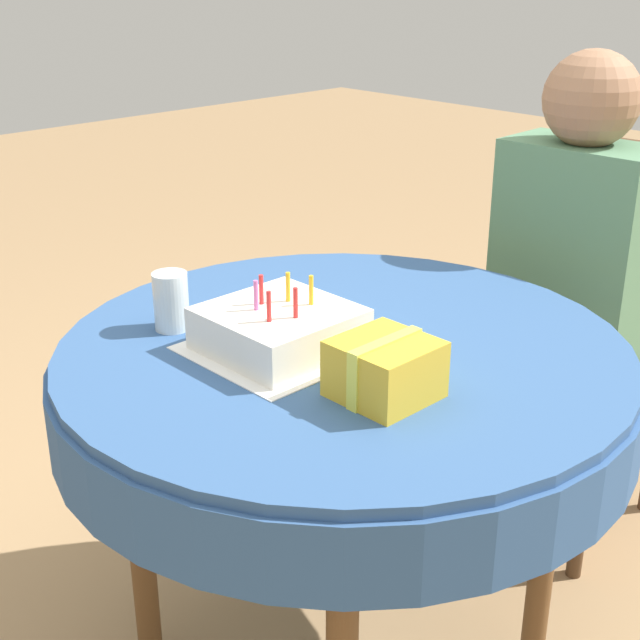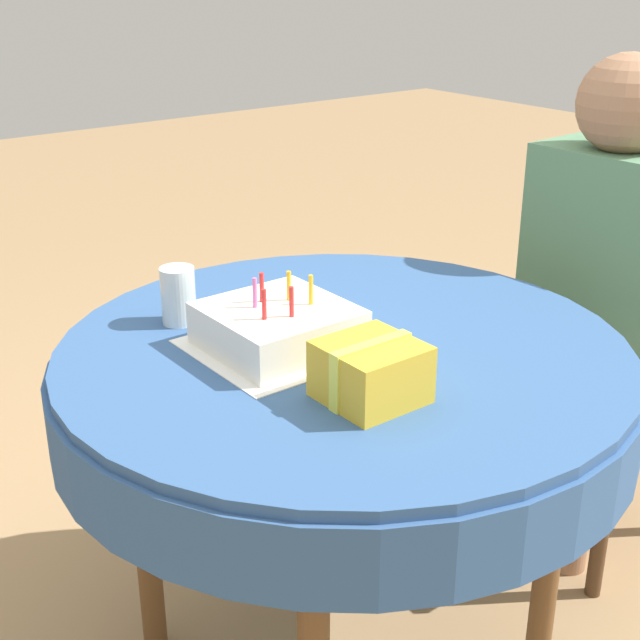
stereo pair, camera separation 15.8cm
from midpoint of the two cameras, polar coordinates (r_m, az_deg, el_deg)
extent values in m
cylinder|color=#335689|center=(1.59, 4.35, -1.97)|extent=(1.03, 1.03, 0.02)
cylinder|color=#335689|center=(1.63, 4.27, -4.41)|extent=(1.05, 1.05, 0.13)
cylinder|color=brown|center=(1.84, -8.78, -11.76)|extent=(0.05, 0.05, 0.72)
cylinder|color=brown|center=(2.12, 4.71, -6.58)|extent=(0.05, 0.05, 0.72)
cylinder|color=brown|center=(1.81, 17.06, -13.26)|extent=(0.05, 0.05, 0.72)
cube|color=#4C331E|center=(2.28, 18.91, -3.42)|extent=(0.45, 0.45, 0.04)
cylinder|color=#4C331E|center=(2.34, 11.72, -8.25)|extent=(0.04, 0.04, 0.42)
cylinder|color=#4C331E|center=(2.16, 19.71, -11.94)|extent=(0.04, 0.04, 0.42)
cylinder|color=#4C331E|center=(2.62, 17.02, -5.29)|extent=(0.04, 0.04, 0.42)
cylinder|color=#9E7051|center=(2.31, 14.40, -8.44)|extent=(0.09, 0.09, 0.45)
cylinder|color=#9E7051|center=(2.23, 18.09, -10.10)|extent=(0.09, 0.09, 0.45)
cube|color=#568460|center=(2.18, 19.84, 3.32)|extent=(0.36, 0.21, 0.53)
sphere|color=#9E7051|center=(2.10, 21.18, 12.75)|extent=(0.22, 0.22, 0.22)
cube|color=white|center=(1.57, 0.18, -1.80)|extent=(0.28, 0.28, 0.00)
cube|color=white|center=(1.56, 0.18, -0.51)|extent=(0.23, 0.23, 0.08)
cylinder|color=red|center=(1.49, 1.18, 1.12)|extent=(0.01, 0.01, 0.05)
cylinder|color=gold|center=(1.55, 2.32, 1.89)|extent=(0.01, 0.01, 0.05)
cylinder|color=gold|center=(1.57, 0.87, 2.16)|extent=(0.01, 0.01, 0.05)
cylinder|color=red|center=(1.56, -0.87, 2.05)|extent=(0.01, 0.01, 0.05)
cylinder|color=#D166B2|center=(1.53, -1.27, 1.70)|extent=(0.01, 0.01, 0.05)
cylinder|color=red|center=(1.48, -0.57, 0.95)|extent=(0.01, 0.01, 0.05)
cylinder|color=silver|center=(1.67, -6.42, 1.52)|extent=(0.07, 0.07, 0.11)
cube|color=gold|center=(1.39, 6.52, -3.39)|extent=(0.14, 0.14, 0.09)
cube|color=#EAE54C|center=(1.39, 6.52, -3.39)|extent=(0.02, 0.15, 0.10)
camera|label=1|loc=(0.08, -87.14, 1.19)|focal=50.00mm
camera|label=2|loc=(0.08, 92.86, -1.19)|focal=50.00mm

